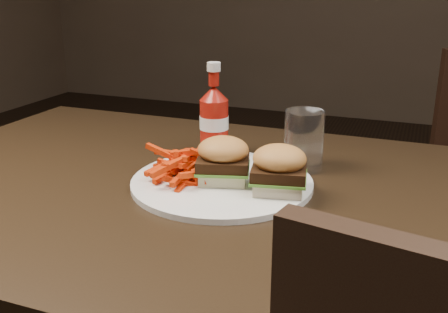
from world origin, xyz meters
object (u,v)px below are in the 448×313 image
(plate, at_px, (222,182))
(ketchup_bottle, at_px, (214,128))
(tumbler, at_px, (304,141))
(dining_table, at_px, (196,195))

(plate, relative_size, ketchup_bottle, 2.80)
(tumbler, bearing_deg, plate, -129.55)
(ketchup_bottle, bearing_deg, dining_table, -79.81)
(dining_table, bearing_deg, ketchup_bottle, 100.19)
(plate, xyz_separation_m, ketchup_bottle, (-0.07, 0.14, 0.06))
(plate, bearing_deg, ketchup_bottle, 117.08)
(plate, height_order, tumbler, tumbler)
(ketchup_bottle, distance_m, tumbler, 0.18)
(dining_table, relative_size, tumbler, 10.37)
(plate, distance_m, ketchup_bottle, 0.17)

